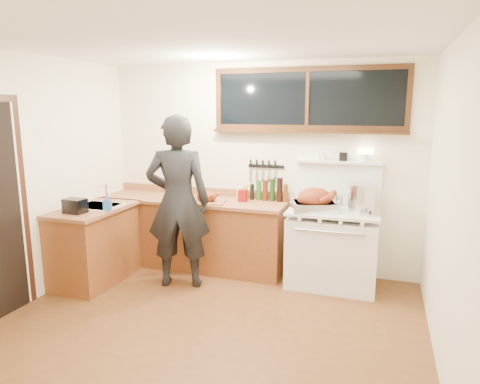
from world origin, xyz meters
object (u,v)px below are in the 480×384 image
(man, at_px, (178,202))
(roast_turkey, at_px, (315,201))
(vintage_stove, at_px, (333,246))
(cutting_board, at_px, (207,198))

(man, xyz_separation_m, roast_turkey, (1.48, 0.46, 0.01))
(man, bearing_deg, roast_turkey, 17.43)
(vintage_stove, relative_size, cutting_board, 3.06)
(cutting_board, relative_size, roast_turkey, 0.88)
(cutting_board, bearing_deg, vintage_stove, 4.68)
(man, height_order, cutting_board, man)
(vintage_stove, bearing_deg, man, -161.08)
(man, bearing_deg, cutting_board, 70.46)
(man, bearing_deg, vintage_stove, 18.92)
(vintage_stove, relative_size, roast_turkey, 2.68)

